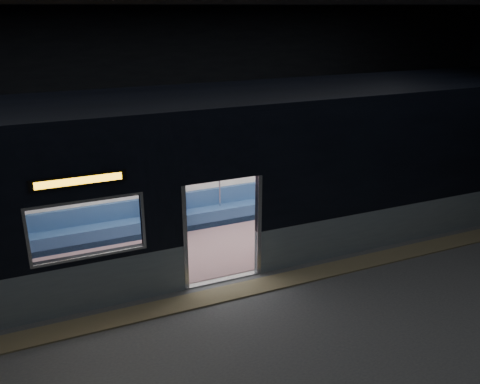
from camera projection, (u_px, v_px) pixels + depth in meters
station_floor at (245, 308)px, 8.90m from camera, size 24.00×14.00×0.01m
station_envelope at (246, 99)px, 7.64m from camera, size 24.00×14.00×5.00m
tactile_strip at (233, 292)px, 9.37m from camera, size 22.80×0.50×0.03m
metro_car at (195, 168)px, 10.45m from camera, size 18.00×3.04×3.35m
passenger at (171, 200)px, 11.56m from camera, size 0.45×0.76×1.45m
handbag at (174, 209)px, 11.39m from camera, size 0.39×0.37×0.16m
transit_map at (357, 147)px, 13.59m from camera, size 0.89×0.03×0.58m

